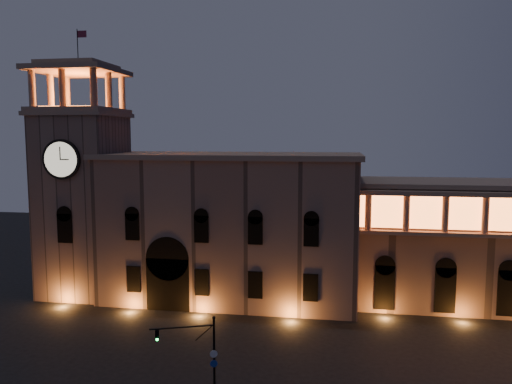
# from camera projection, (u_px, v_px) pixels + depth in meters

# --- Properties ---
(government_building) EXTENTS (30.80, 12.80, 17.60)m
(government_building) POSITION_uv_depth(u_px,v_px,m) (230.00, 226.00, 60.27)
(government_building) COLOR #846356
(government_building) RESTS_ON ground
(clock_tower) EXTENTS (9.80, 9.80, 32.40)m
(clock_tower) POSITION_uv_depth(u_px,v_px,m) (83.00, 194.00, 61.87)
(clock_tower) COLOR #846356
(clock_tower) RESTS_ON ground
(traffic_light) EXTENTS (4.63, 1.84, 6.67)m
(traffic_light) POSITION_uv_depth(u_px,v_px,m) (203.00, 359.00, 36.26)
(traffic_light) COLOR black
(traffic_light) RESTS_ON ground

